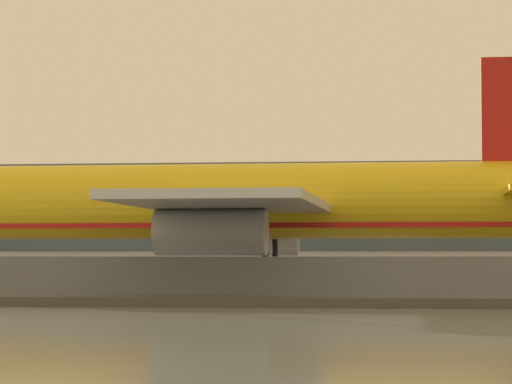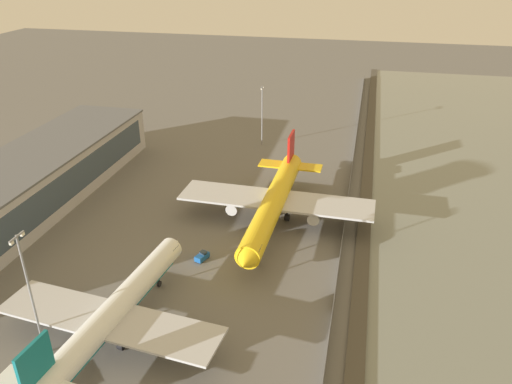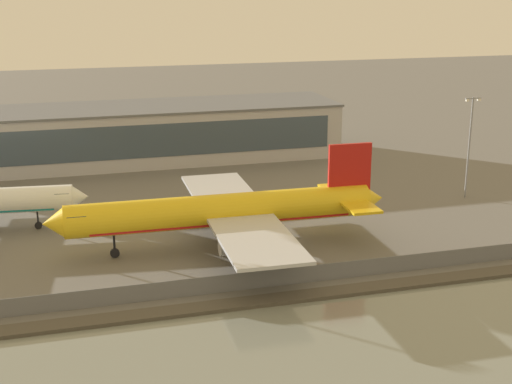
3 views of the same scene
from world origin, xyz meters
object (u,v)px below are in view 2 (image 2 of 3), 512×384
passenger_jet_white_teal (113,313)px  apron_light_mast_apron_west (262,112)px  apron_light_mast_apron_east (30,291)px  cargo_jet_yellow (274,201)px  baggage_tug (202,256)px

passenger_jet_white_teal → apron_light_mast_apron_west: bearing=-2.9°
passenger_jet_white_teal → apron_light_mast_apron_east: 13.31m
apron_light_mast_apron_east → cargo_jet_yellow: bearing=-29.8°
cargo_jet_yellow → passenger_jet_white_teal: bearing=156.7°
cargo_jet_yellow → passenger_jet_white_teal: (-42.72, 18.38, -0.85)m
cargo_jet_yellow → apron_light_mast_apron_west: bearing=15.3°
cargo_jet_yellow → apron_light_mast_apron_west: (50.04, 13.70, 5.00)m
apron_light_mast_apron_east → passenger_jet_white_teal: bearing=-58.2°
apron_light_mast_apron_west → apron_light_mast_apron_east: size_ratio=0.88×
passenger_jet_white_teal → baggage_tug: (24.78, -6.71, -4.25)m
cargo_jet_yellow → passenger_jet_white_teal: cargo_jet_yellow is taller
cargo_jet_yellow → apron_light_mast_apron_east: (-48.63, 27.90, 6.36)m
passenger_jet_white_teal → baggage_tug: 26.03m
cargo_jet_yellow → apron_light_mast_apron_east: apron_light_mast_apron_east is taller
baggage_tug → apron_light_mast_apron_east: (-30.69, 16.23, 11.45)m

